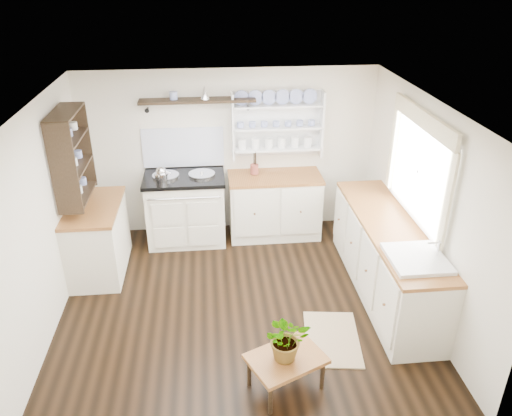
{
  "coord_description": "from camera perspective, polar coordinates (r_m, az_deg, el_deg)",
  "views": [
    {
      "loc": [
        -0.29,
        -4.62,
        3.55
      ],
      "look_at": [
        0.2,
        0.25,
        1.1
      ],
      "focal_mm": 35.0,
      "sensor_mm": 36.0,
      "label": 1
    }
  ],
  "objects": [
    {
      "name": "plate_rack",
      "position": [
        6.85,
        2.4,
        9.64
      ],
      "size": [
        1.2,
        0.22,
        0.9
      ],
      "color": "white",
      "rests_on": "wall_back"
    },
    {
      "name": "window",
      "position": [
        5.63,
        18.14,
        4.58
      ],
      "size": [
        0.08,
        1.55,
        1.22
      ],
      "color": "white",
      "rests_on": "wall_right"
    },
    {
      "name": "kettle",
      "position": [
        6.6,
        -10.75,
        3.73
      ],
      "size": [
        0.18,
        0.18,
        0.21
      ],
      "primitive_type": null,
      "color": "silver",
      "rests_on": "aga_cooker"
    },
    {
      "name": "center_table",
      "position": [
        4.7,
        3.46,
        -17.06
      ],
      "size": [
        0.79,
        0.7,
        0.36
      ],
      "rotation": [
        0.0,
        0.0,
        0.43
      ],
      "color": "brown",
      "rests_on": "floor"
    },
    {
      "name": "left_cabinets",
      "position": [
        6.48,
        -17.63,
        -3.25
      ],
      "size": [
        0.62,
        1.13,
        0.9
      ],
      "color": "#EFE9CE",
      "rests_on": "floor"
    },
    {
      "name": "back_cabinets",
      "position": [
        7.0,
        2.12,
        0.39
      ],
      "size": [
        1.27,
        0.63,
        0.9
      ],
      "color": "#EFE9CE",
      "rests_on": "floor"
    },
    {
      "name": "right_cabinets",
      "position": [
        5.98,
        14.63,
        -5.49
      ],
      "size": [
        0.62,
        2.43,
        0.9
      ],
      "color": "#EFE9CE",
      "rests_on": "floor"
    },
    {
      "name": "high_shelf",
      "position": [
        6.6,
        -6.7,
        12.03
      ],
      "size": [
        1.5,
        0.29,
        0.16
      ],
      "color": "black",
      "rests_on": "wall_back"
    },
    {
      "name": "wall_back",
      "position": [
        6.95,
        -3.05,
        6.37
      ],
      "size": [
        4.0,
        0.02,
        2.3
      ],
      "primitive_type": "cube",
      "color": "#EDE5CD",
      "rests_on": "ground"
    },
    {
      "name": "ceiling",
      "position": [
        4.79,
        -2.17,
        11.46
      ],
      "size": [
        4.0,
        3.8,
        0.01
      ],
      "primitive_type": "cube",
      "color": "white",
      "rests_on": "wall_back"
    },
    {
      "name": "potted_plant",
      "position": [
        4.52,
        3.56,
        -14.63
      ],
      "size": [
        0.42,
        0.38,
        0.44
      ],
      "primitive_type": "imported",
      "rotation": [
        0.0,
        0.0,
        0.08
      ],
      "color": "#3F7233",
      "rests_on": "center_table"
    },
    {
      "name": "wall_left",
      "position": [
        5.48,
        -23.32,
        -1.73
      ],
      "size": [
        0.02,
        3.8,
        2.3
      ],
      "primitive_type": "cube",
      "color": "#EDE5CD",
      "rests_on": "ground"
    },
    {
      "name": "belfast_sink",
      "position": [
        5.22,
        17.72,
        -6.62
      ],
      "size": [
        0.55,
        0.6,
        0.45
      ],
      "color": "white",
      "rests_on": "right_cabinets"
    },
    {
      "name": "utensil_crock",
      "position": [
        6.83,
        -0.19,
        4.46
      ],
      "size": [
        0.11,
        0.11,
        0.13
      ],
      "primitive_type": "cylinder",
      "color": "brown",
      "rests_on": "back_cabinets"
    },
    {
      "name": "aga_cooker",
      "position": [
        6.91,
        -8.0,
        0.04
      ],
      "size": [
        1.08,
        0.75,
        0.99
      ],
      "color": "#EEE6CE",
      "rests_on": "floor"
    },
    {
      "name": "left_shelving",
      "position": [
        6.07,
        -20.33,
        5.68
      ],
      "size": [
        0.28,
        0.8,
        1.05
      ],
      "primitive_type": "cube",
      "color": "black",
      "rests_on": "wall_left"
    },
    {
      "name": "wall_right",
      "position": [
        5.68,
        18.59,
        0.14
      ],
      "size": [
        0.02,
        3.8,
        2.3
      ],
      "primitive_type": "cube",
      "color": "#EDE5CD",
      "rests_on": "ground"
    },
    {
      "name": "floor_rug",
      "position": [
        5.43,
        8.68,
        -14.53
      ],
      "size": [
        0.66,
        0.91,
        0.02
      ],
      "primitive_type": "cube",
      "rotation": [
        0.0,
        0.0,
        -0.13
      ],
      "color": "#937855",
      "rests_on": "floor"
    },
    {
      "name": "floor",
      "position": [
        5.83,
        -1.78,
        -10.91
      ],
      "size": [
        4.0,
        3.8,
        0.01
      ],
      "primitive_type": "cube",
      "color": "black",
      "rests_on": "ground"
    }
  ]
}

